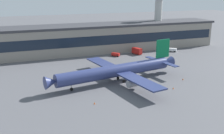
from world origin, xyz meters
The scene contains 10 objects.
ground_plane centered at (0.00, 0.00, 0.00)m, with size 600.00×600.00×0.00m, color #56565B.
terminal_building centered at (0.00, 57.53, 7.87)m, with size 165.46×20.18×15.70m.
airliner centered at (-1.51, 2.83, 4.50)m, with size 56.49×48.85×14.69m.
control_tower centered at (49.93, 61.52, 22.32)m, with size 8.83×8.83×36.20m.
belt_loader centered at (47.61, 40.99, 1.15)m, with size 6.21×5.62×1.95m.
follow_me_car centered at (12.96, 41.82, 1.09)m, with size 4.38×4.52×1.85m.
stair_truck centered at (25.81, 41.96, 1.98)m, with size 4.20×6.45×3.55m.
traffic_cone_0 centered at (-16.46, -14.60, 0.30)m, with size 0.49×0.49×0.61m, color #F2590C.
traffic_cone_1 centered at (23.58, -4.76, 0.34)m, with size 0.55×0.55×0.69m, color #F2590C.
traffic_cone_2 centered at (14.33, -11.94, 0.32)m, with size 0.51×0.51×0.64m, color #F2590C.
Camera 1 is at (-39.28, -89.84, 34.87)m, focal length 43.19 mm.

